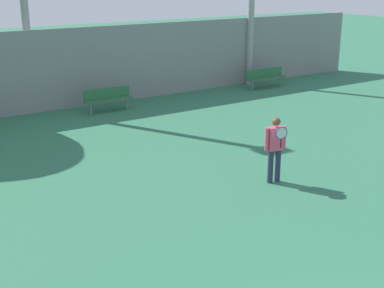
{
  "coord_description": "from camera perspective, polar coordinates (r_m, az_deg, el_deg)",
  "views": [
    {
      "loc": [
        -5.29,
        -2.57,
        4.99
      ],
      "look_at": [
        1.65,
        7.85,
        0.97
      ],
      "focal_mm": 50.0,
      "sensor_mm": 36.0,
      "label": 1
    }
  ],
  "objects": [
    {
      "name": "back_fence",
      "position": [
        20.38,
        -18.24,
        7.1
      ],
      "size": [
        33.98,
        0.06,
        3.04
      ],
      "color": "gray",
      "rests_on": "ground_plane"
    },
    {
      "name": "bench_by_gate",
      "position": [
        24.67,
        7.86,
        7.22
      ],
      "size": [
        2.06,
        0.4,
        0.85
      ],
      "color": "#28663D",
      "rests_on": "ground_plane"
    },
    {
      "name": "bench_courtside_far",
      "position": [
        20.44,
        -8.95,
        4.98
      ],
      "size": [
        1.87,
        0.4,
        0.85
      ],
      "color": "#28663D",
      "rests_on": "ground_plane"
    },
    {
      "name": "tennis_player",
      "position": [
        13.22,
        8.87,
        -0.23
      ],
      "size": [
        0.55,
        0.46,
        1.67
      ],
      "rotation": [
        0.0,
        0.0,
        -0.24
      ],
      "color": "#282D47",
      "rests_on": "ground_plane"
    }
  ]
}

